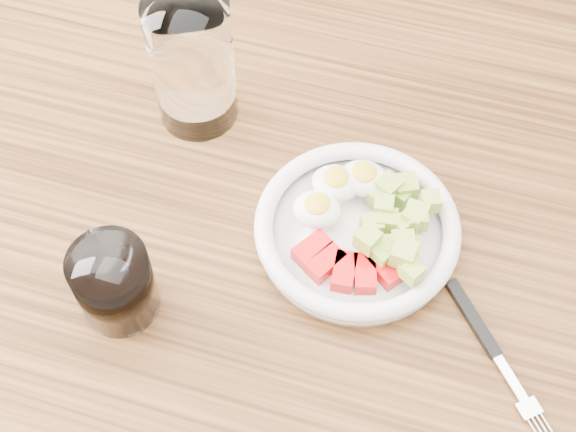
% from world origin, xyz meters
% --- Properties ---
extents(dining_table, '(1.50, 0.90, 0.77)m').
position_xyz_m(dining_table, '(0.00, 0.00, 0.67)').
color(dining_table, brown).
rests_on(dining_table, ground).
extents(bowl, '(0.21, 0.21, 0.05)m').
position_xyz_m(bowl, '(0.06, 0.03, 0.79)').
color(bowl, white).
rests_on(bowl, dining_table).
extents(fork, '(0.13, 0.15, 0.01)m').
position_xyz_m(fork, '(0.21, -0.05, 0.77)').
color(fork, black).
rests_on(fork, dining_table).
extents(water_glass, '(0.09, 0.09, 0.16)m').
position_xyz_m(water_glass, '(-0.15, 0.13, 0.85)').
color(water_glass, white).
rests_on(water_glass, dining_table).
extents(coffee_glass, '(0.08, 0.08, 0.09)m').
position_xyz_m(coffee_glass, '(-0.14, -0.12, 0.81)').
color(coffee_glass, white).
rests_on(coffee_glass, dining_table).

